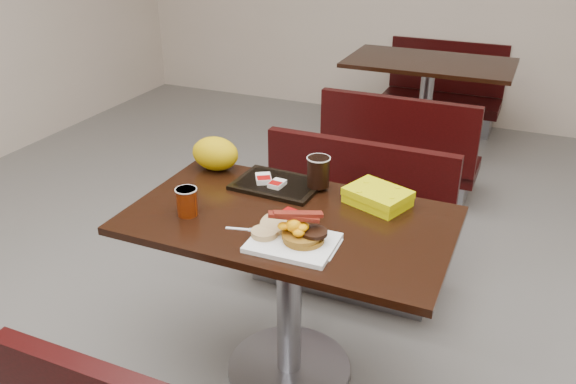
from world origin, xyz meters
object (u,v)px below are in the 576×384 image
at_px(table_near, 289,299).
at_px(bench_near_n, 345,224).
at_px(pancake_stack, 304,237).
at_px(tray, 277,184).
at_px(bench_far_n, 441,88).
at_px(hashbrown_sleeve_left, 263,179).
at_px(bench_far_s, 403,142).
at_px(knife, 335,250).
at_px(fork, 237,229).
at_px(platter, 293,243).
at_px(coffee_cup_far, 318,172).
at_px(paper_bag, 215,154).
at_px(table_far, 425,110).
at_px(coffee_cup_near, 187,202).
at_px(hashbrown_sleeve_right, 277,184).
at_px(clamshell, 378,197).

xyz_separation_m(table_near, bench_near_n, (0.00, 0.70, -0.02)).
relative_size(pancake_stack, tray, 0.41).
height_order(bench_far_n, hashbrown_sleeve_left, hashbrown_sleeve_left).
distance_m(pancake_stack, hashbrown_sleeve_left, 0.50).
bearing_deg(bench_far_s, knife, -83.48).
xyz_separation_m(table_near, fork, (-0.13, -0.16, 0.38)).
height_order(platter, tray, same).
distance_m(coffee_cup_far, paper_bag, 0.48).
bearing_deg(paper_bag, knife, -31.28).
xyz_separation_m(table_far, coffee_cup_far, (0.01, -2.34, 0.45)).
xyz_separation_m(bench_far_n, fork, (-0.13, -3.46, 0.39)).
bearing_deg(bench_near_n, fork, -98.89).
distance_m(bench_far_s, paper_bag, 1.75).
distance_m(table_near, hashbrown_sleeve_left, 0.50).
bearing_deg(hashbrown_sleeve_left, bench_far_n, 54.67).
height_order(coffee_cup_near, paper_bag, paper_bag).
bearing_deg(paper_bag, coffee_cup_near, -74.60).
xyz_separation_m(platter, hashbrown_sleeve_right, (-0.23, 0.37, 0.02)).
distance_m(bench_far_n, knife, 3.48).
bearing_deg(hashbrown_sleeve_right, coffee_cup_far, 29.65).
bearing_deg(bench_far_s, bench_near_n, -90.00).
bearing_deg(hashbrown_sleeve_right, paper_bag, 171.27).
height_order(bench_far_s, fork, fork).
height_order(bench_near_n, coffee_cup_near, coffee_cup_near).
distance_m(table_near, fork, 0.43).
relative_size(bench_far_s, pancake_stack, 7.09).
bearing_deg(paper_bag, hashbrown_sleeve_right, -13.78).
bearing_deg(table_near, bench_far_n, 90.00).
distance_m(bench_far_s, tray, 1.73).
bearing_deg(coffee_cup_near, bench_far_s, 80.12).
bearing_deg(hashbrown_sleeve_right, table_far, 91.80).
height_order(knife, hashbrown_sleeve_right, hashbrown_sleeve_right).
xyz_separation_m(table_far, tray, (-0.15, -2.38, 0.38)).
bearing_deg(clamshell, platter, -93.26).
relative_size(bench_far_s, knife, 6.66).
xyz_separation_m(table_near, platter, (0.09, -0.18, 0.38)).
distance_m(hashbrown_sleeve_right, paper_bag, 0.34).
height_order(table_far, hashbrown_sleeve_right, hashbrown_sleeve_right).
xyz_separation_m(bench_far_s, fork, (-0.13, -2.06, 0.39)).
distance_m(bench_near_n, clamshell, 0.69).
bearing_deg(fork, clamshell, 29.69).
distance_m(coffee_cup_near, knife, 0.59).
bearing_deg(platter, pancake_stack, 23.96).
relative_size(pancake_stack, paper_bag, 0.67).
bearing_deg(paper_bag, platter, -38.98).
height_order(bench_far_n, fork, fork).
bearing_deg(pancake_stack, coffee_cup_far, 104.54).
height_order(table_far, clamshell, clamshell).
distance_m(fork, tray, 0.38).
bearing_deg(coffee_cup_near, coffee_cup_far, 47.09).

